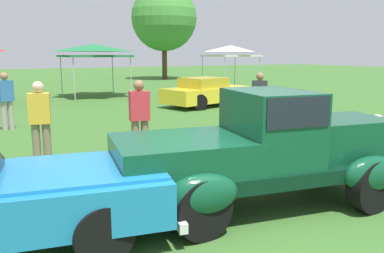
{
  "coord_description": "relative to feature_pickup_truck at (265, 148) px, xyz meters",
  "views": [
    {
      "loc": [
        -2.91,
        -3.98,
        2.21
      ],
      "look_at": [
        0.67,
        2.26,
        0.87
      ],
      "focal_mm": 36.59,
      "sensor_mm": 36.0,
      "label": 1
    }
  ],
  "objects": [
    {
      "name": "spectator_near_truck",
      "position": [
        -2.73,
        8.21,
        0.05
      ],
      "size": [
        0.46,
        0.38,
        1.69
      ],
      "color": "#9E998E",
      "rests_on": "ground_plane"
    },
    {
      "name": "canopy_tent_center_field",
      "position": [
        2.11,
        15.85,
        1.56
      ],
      "size": [
        3.14,
        3.14,
        2.71
      ],
      "color": "#B7B7BC",
      "rests_on": "ground_plane"
    },
    {
      "name": "spectator_far_side",
      "position": [
        -2.48,
        3.81,
        0.05
      ],
      "size": [
        0.45,
        0.33,
        1.69
      ],
      "color": "#7F7056",
      "rests_on": "ground_plane"
    },
    {
      "name": "show_car_yellow",
      "position": [
        5.19,
        9.95,
        -0.27
      ],
      "size": [
        4.18,
        2.55,
        1.22
      ],
      "color": "yellow",
      "rests_on": "ground_plane"
    },
    {
      "name": "spectator_between_cars",
      "position": [
        3.62,
        4.52,
        0.05
      ],
      "size": [
        0.47,
        0.4,
        1.69
      ],
      "color": "#7F7056",
      "rests_on": "ground_plane"
    },
    {
      "name": "feature_pickup_truck",
      "position": [
        0.0,
        0.0,
        0.0
      ],
      "size": [
        4.47,
        2.42,
        1.7
      ],
      "color": "black",
      "rests_on": "ground_plane"
    },
    {
      "name": "ground_plane",
      "position": [
        -0.75,
        -0.27,
        -0.86
      ],
      "size": [
        120.0,
        120.0,
        0.0
      ],
      "primitive_type": "plane",
      "color": "#386628"
    },
    {
      "name": "canopy_tent_right_field",
      "position": [
        10.03,
        15.01,
        1.56
      ],
      "size": [
        2.71,
        2.71,
        2.71
      ],
      "color": "#B7B7BC",
      "rests_on": "ground_plane"
    },
    {
      "name": "spectator_by_row",
      "position": [
        -0.63,
        3.2,
        0.05
      ],
      "size": [
        0.44,
        0.31,
        1.69
      ],
      "color": "#7F7056",
      "rests_on": "ground_plane"
    },
    {
      "name": "treeline_center",
      "position": [
        11.54,
        27.09,
        4.36
      ],
      "size": [
        5.62,
        5.62,
        8.04
      ],
      "color": "#47331E",
      "rests_on": "ground_plane"
    }
  ]
}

